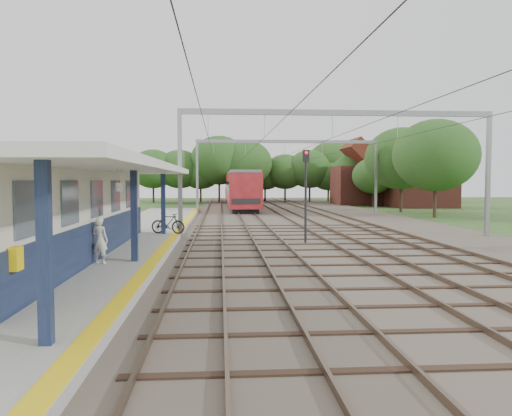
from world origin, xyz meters
name	(u,v)px	position (x,y,z in m)	size (l,w,h in m)	color
ground	(339,312)	(0.00, 0.00, 0.00)	(160.00, 160.00, 0.00)	#2D4C1E
ballast_bed	(301,218)	(4.00, 30.00, 0.05)	(18.00, 90.00, 0.10)	#473D33
platform	(130,240)	(-7.50, 14.00, 0.17)	(5.00, 52.00, 0.35)	gray
yellow_stripe	(174,236)	(-5.25, 14.00, 0.35)	(0.45, 52.00, 0.01)	yellow
station_building	(57,212)	(-8.88, 7.00, 2.04)	(3.41, 18.00, 3.40)	beige
canopy	(79,168)	(-7.77, 6.00, 3.64)	(6.40, 20.00, 3.44)	#131E3E
rail_tracks	(272,216)	(1.50, 30.00, 0.18)	(11.80, 88.00, 0.15)	brown
catenary_system	(304,149)	(3.39, 25.28, 5.51)	(17.22, 88.00, 7.00)	gray
tree_band	(269,168)	(3.84, 57.12, 4.92)	(31.72, 30.88, 8.82)	#382619
house_near	(421,182)	(21.00, 46.00, 2.99)	(7.00, 6.12, 7.89)	brown
house_far	(365,180)	(16.00, 52.00, 3.23)	(8.00, 6.12, 8.66)	brown
person	(100,240)	(-6.99, 5.54, 1.15)	(0.59, 0.38, 1.61)	beige
bicycle	(168,223)	(-5.66, 15.00, 0.92)	(0.53, 1.89, 1.13)	black
train	(238,188)	(-0.50, 52.87, 2.27)	(3.12, 38.82, 4.08)	black
signal_post	(306,183)	(1.35, 12.64, 3.05)	(0.34, 0.28, 4.70)	black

